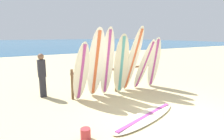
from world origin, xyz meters
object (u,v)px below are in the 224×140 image
(surfboard_lying_on_sand, at_px, (146,117))
(surfboard_leaning_far_left, at_px, (81,72))
(beachgoer_standing, at_px, (42,73))
(surfboard_rack, at_px, (116,74))
(surfboard_leaning_far_right, at_px, (154,63))
(surfboard_leaning_left, at_px, (96,64))
(surfboard_leaning_center_right, at_px, (133,60))
(surfboard_leaning_center_left, at_px, (107,63))
(sand_bucket, at_px, (86,134))
(surfboard_leaning_right, at_px, (144,65))
(surfboard_leaning_center, at_px, (121,64))

(surfboard_lying_on_sand, bearing_deg, surfboard_leaning_far_left, 116.21)
(surfboard_leaning_far_left, height_order, beachgoer_standing, surfboard_leaning_far_left)
(surfboard_rack, relative_size, surfboard_leaning_far_right, 1.71)
(surfboard_leaning_left, distance_m, surfboard_lying_on_sand, 2.36)
(surfboard_leaning_center_right, relative_size, surfboard_lying_on_sand, 0.97)
(surfboard_leaning_far_right, xyz_separation_m, beachgoer_standing, (-4.19, 1.08, -0.20))
(surfboard_leaning_far_left, height_order, surfboard_leaning_center_right, surfboard_leaning_center_right)
(surfboard_rack, xyz_separation_m, surfboard_leaning_center_left, (-0.58, -0.35, 0.53))
(surfboard_leaning_far_left, xyz_separation_m, surfboard_leaning_center_right, (2.05, 0.01, 0.25))
(surfboard_leaning_left, xyz_separation_m, sand_bucket, (-1.28, -2.10, -1.08))
(surfboard_leaning_far_right, bearing_deg, surfboard_lying_on_sand, -136.80)
(surfboard_leaning_center_right, bearing_deg, sand_bucket, -143.12)
(surfboard_rack, height_order, surfboard_leaning_right, surfboard_leaning_right)
(surfboard_leaning_far_left, xyz_separation_m, sand_bucket, (-0.76, -2.11, -0.87))
(surfboard_leaning_far_left, distance_m, surfboard_lying_on_sand, 2.42)
(surfboard_leaning_left, xyz_separation_m, surfboard_leaning_center, (1.04, 0.05, -0.10))
(beachgoer_standing, bearing_deg, surfboard_leaning_center, -23.70)
(surfboard_leaning_center, bearing_deg, surfboard_lying_on_sand, -105.76)
(surfboard_leaning_center_right, xyz_separation_m, beachgoer_standing, (-3.04, 1.15, -0.40))
(surfboard_leaning_center_right, height_order, surfboard_leaning_far_right, surfboard_leaning_center_right)
(surfboard_leaning_far_left, distance_m, surfboard_leaning_center, 1.57)
(surfboard_leaning_center, bearing_deg, surfboard_leaning_center_left, -179.92)
(surfboard_leaning_center_right, bearing_deg, surfboard_leaning_left, -179.47)
(beachgoer_standing, bearing_deg, surfboard_leaning_center_right, -20.79)
(surfboard_leaning_right, xyz_separation_m, surfboard_lying_on_sand, (-1.58, -1.96, -0.97))
(surfboard_lying_on_sand, distance_m, beachgoer_standing, 3.81)
(surfboard_leaning_center_left, xyz_separation_m, beachgoer_standing, (-1.96, 1.12, -0.37))
(surfboard_leaning_far_left, xyz_separation_m, surfboard_leaning_right, (2.56, -0.04, 0.02))
(surfboard_leaning_left, bearing_deg, sand_bucket, -121.42)
(surfboard_leaning_far_left, distance_m, surfboard_leaning_center_right, 2.07)
(surfboard_leaning_far_right, bearing_deg, sand_bucket, -151.12)
(surfboard_rack, relative_size, surfboard_leaning_center, 1.61)
(surfboard_leaning_center_right, bearing_deg, surfboard_leaning_far_left, -179.84)
(surfboard_leaning_center, relative_size, surfboard_leaning_right, 1.10)
(surfboard_leaning_far_left, xyz_separation_m, surfboard_leaning_center, (1.56, 0.04, 0.12))
(surfboard_leaning_center_left, distance_m, sand_bucket, 2.97)
(surfboard_leaning_far_left, xyz_separation_m, beachgoer_standing, (-0.99, 1.16, -0.14))
(surfboard_leaning_far_right, bearing_deg, surfboard_leaning_right, -169.39)
(surfboard_leaning_left, bearing_deg, surfboard_leaning_right, -0.79)
(surfboard_leaning_left, distance_m, surfboard_leaning_center_right, 1.53)
(surfboard_leaning_left, relative_size, surfboard_leaning_center, 1.09)
(surfboard_leaning_left, relative_size, surfboard_leaning_center_left, 0.99)
(surfboard_rack, distance_m, surfboard_leaning_left, 1.22)
(surfboard_rack, bearing_deg, surfboard_lying_on_sand, -103.40)
(surfboard_lying_on_sand, height_order, beachgoer_standing, beachgoer_standing)
(sand_bucket, bearing_deg, surfboard_leaning_center_left, 51.02)
(surfboard_leaning_center_left, bearing_deg, surfboard_leaning_far_right, 1.13)
(surfboard_leaning_right, height_order, sand_bucket, surfboard_leaning_right)
(surfboard_rack, distance_m, surfboard_leaning_right, 1.14)
(surfboard_leaning_center_left, bearing_deg, surfboard_rack, 30.77)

